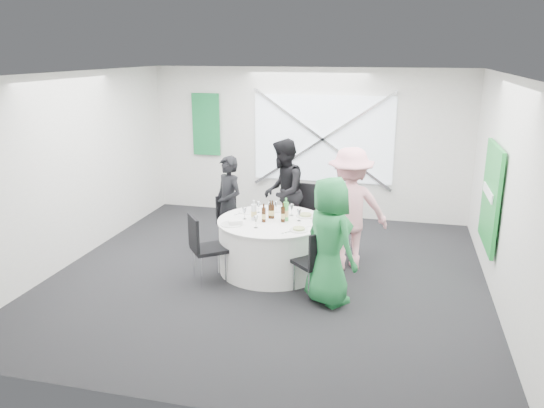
% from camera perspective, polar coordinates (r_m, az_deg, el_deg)
% --- Properties ---
extents(floor, '(6.00, 6.00, 0.00)m').
position_cam_1_polar(floor, '(7.65, -0.36, -7.62)').
color(floor, black).
rests_on(floor, ground).
extents(ceiling, '(6.00, 6.00, 0.00)m').
position_cam_1_polar(ceiling, '(7.00, -0.40, 13.83)').
color(ceiling, white).
rests_on(ceiling, wall_back).
extents(wall_back, '(6.00, 0.00, 6.00)m').
position_cam_1_polar(wall_back, '(10.08, 3.83, 6.52)').
color(wall_back, silver).
rests_on(wall_back, floor).
extents(wall_front, '(6.00, 0.00, 6.00)m').
position_cam_1_polar(wall_front, '(4.49, -9.85, -6.20)').
color(wall_front, silver).
rests_on(wall_front, floor).
extents(wall_left, '(0.00, 6.00, 6.00)m').
position_cam_1_polar(wall_left, '(8.43, -20.60, 3.60)').
color(wall_left, silver).
rests_on(wall_left, floor).
extents(wall_right, '(0.00, 6.00, 6.00)m').
position_cam_1_polar(wall_right, '(7.11, 23.78, 1.05)').
color(wall_right, silver).
rests_on(wall_right, floor).
extents(window_panel, '(2.60, 0.03, 1.60)m').
position_cam_1_polar(window_panel, '(9.97, 5.50, 6.96)').
color(window_panel, white).
rests_on(window_panel, wall_back).
extents(window_brace_a, '(2.63, 0.05, 1.84)m').
position_cam_1_polar(window_brace_a, '(9.94, 5.47, 6.93)').
color(window_brace_a, silver).
rests_on(window_brace_a, window_panel).
extents(window_brace_b, '(2.63, 0.05, 1.84)m').
position_cam_1_polar(window_brace_b, '(9.94, 5.47, 6.93)').
color(window_brace_b, silver).
rests_on(window_brace_b, window_panel).
extents(green_banner, '(0.55, 0.04, 1.20)m').
position_cam_1_polar(green_banner, '(10.51, -7.11, 8.49)').
color(green_banner, '#146433').
rests_on(green_banner, wall_back).
extents(green_sign, '(0.05, 1.20, 1.40)m').
position_cam_1_polar(green_sign, '(7.72, 22.47, 0.78)').
color(green_sign, '#198E32').
rests_on(green_sign, wall_right).
extents(banquet_table, '(1.56, 1.56, 0.76)m').
position_cam_1_polar(banquet_table, '(7.69, 0.00, -4.44)').
color(banquet_table, white).
rests_on(banquet_table, floor).
extents(chair_back, '(0.51, 0.52, 0.99)m').
position_cam_1_polar(chair_back, '(8.72, 3.10, -0.52)').
color(chair_back, black).
rests_on(chair_back, floor).
extents(chair_back_left, '(0.55, 0.55, 0.85)m').
position_cam_1_polar(chair_back_left, '(8.57, -4.57, -1.47)').
color(chair_back_left, black).
rests_on(chair_back_left, floor).
extents(chair_back_right, '(0.61, 0.61, 0.96)m').
position_cam_1_polar(chair_back_right, '(8.15, 7.36, -2.01)').
color(chair_back_right, black).
rests_on(chair_back_right, floor).
extents(chair_front_right, '(0.58, 0.58, 0.90)m').
position_cam_1_polar(chair_front_right, '(6.84, 4.75, -5.85)').
color(chair_front_right, black).
rests_on(chair_front_right, floor).
extents(chair_front_left, '(0.61, 0.61, 0.96)m').
position_cam_1_polar(chair_front_left, '(7.29, -7.48, -4.22)').
color(chair_front_left, black).
rests_on(chair_front_left, floor).
extents(person_man_back_left, '(0.67, 0.62, 1.53)m').
position_cam_1_polar(person_man_back_left, '(8.37, -4.69, 0.00)').
color(person_man_back_left, black).
rests_on(person_man_back_left, floor).
extents(person_man_back, '(0.53, 0.88, 1.74)m').
position_cam_1_polar(person_man_back, '(8.62, 1.20, 1.28)').
color(person_man_back, black).
rests_on(person_man_back, floor).
extents(person_woman_pink, '(1.27, 0.89, 1.79)m').
position_cam_1_polar(person_woman_pink, '(7.70, 8.34, -0.53)').
color(person_woman_pink, pink).
rests_on(person_woman_pink, floor).
extents(person_woman_green, '(0.94, 0.92, 1.63)m').
position_cam_1_polar(person_woman_green, '(6.61, 6.19, -4.01)').
color(person_woman_green, '#21793B').
rests_on(person_woman_green, floor).
extents(plate_back, '(0.29, 0.29, 0.01)m').
position_cam_1_polar(plate_back, '(8.03, 0.50, -0.61)').
color(plate_back, white).
rests_on(plate_back, banquet_table).
extents(plate_back_left, '(0.29, 0.29, 0.01)m').
position_cam_1_polar(plate_back_left, '(7.94, -2.60, -0.82)').
color(plate_back_left, white).
rests_on(plate_back_left, banquet_table).
extents(plate_back_right, '(0.27, 0.27, 0.04)m').
position_cam_1_polar(plate_back_right, '(7.74, 3.62, -1.23)').
color(plate_back_right, white).
rests_on(plate_back_right, banquet_table).
extents(plate_front_right, '(0.25, 0.25, 0.04)m').
position_cam_1_polar(plate_front_right, '(7.14, 2.92, -2.75)').
color(plate_front_right, white).
rests_on(plate_front_right, banquet_table).
extents(plate_front_left, '(0.30, 0.30, 0.01)m').
position_cam_1_polar(plate_front_left, '(7.38, -4.42, -2.19)').
color(plate_front_left, white).
rests_on(plate_front_left, banquet_table).
extents(napkin, '(0.23, 0.19, 0.05)m').
position_cam_1_polar(napkin, '(7.37, -3.97, -1.93)').
color(napkin, white).
rests_on(napkin, plate_front_left).
extents(beer_bottle_a, '(0.06, 0.06, 0.27)m').
position_cam_1_polar(beer_bottle_a, '(7.62, -0.18, -0.80)').
color(beer_bottle_a, '#371B0A').
rests_on(beer_bottle_a, banquet_table).
extents(beer_bottle_b, '(0.06, 0.06, 0.27)m').
position_cam_1_polar(beer_bottle_b, '(7.61, 0.03, -0.81)').
color(beer_bottle_b, '#371B0A').
rests_on(beer_bottle_b, banquet_table).
extents(beer_bottle_c, '(0.06, 0.06, 0.28)m').
position_cam_1_polar(beer_bottle_c, '(7.45, 1.18, -1.15)').
color(beer_bottle_c, '#371B0A').
rests_on(beer_bottle_c, banquet_table).
extents(beer_bottle_d, '(0.06, 0.06, 0.27)m').
position_cam_1_polar(beer_bottle_d, '(7.45, -0.89, -1.19)').
color(beer_bottle_d, '#371B0A').
rests_on(beer_bottle_d, banquet_table).
extents(green_water_bottle, '(0.08, 0.08, 0.33)m').
position_cam_1_polar(green_water_bottle, '(7.50, 1.51, -0.82)').
color(green_water_bottle, green).
rests_on(green_water_bottle, banquet_table).
extents(clear_water_bottle, '(0.08, 0.08, 0.29)m').
position_cam_1_polar(clear_water_bottle, '(7.54, -1.97, -0.89)').
color(clear_water_bottle, silver).
rests_on(clear_water_bottle, banquet_table).
extents(wine_glass_a, '(0.07, 0.07, 0.17)m').
position_cam_1_polar(wine_glass_a, '(7.88, -1.45, -0.04)').
color(wine_glass_a, white).
rests_on(wine_glass_a, banquet_table).
extents(wine_glass_b, '(0.07, 0.07, 0.17)m').
position_cam_1_polar(wine_glass_b, '(7.50, 2.94, -0.91)').
color(wine_glass_b, white).
rests_on(wine_glass_b, banquet_table).
extents(wine_glass_c, '(0.07, 0.07, 0.17)m').
position_cam_1_polar(wine_glass_c, '(7.59, -2.98, -0.72)').
color(wine_glass_c, white).
rests_on(wine_glass_c, banquet_table).
extents(wine_glass_d, '(0.07, 0.07, 0.17)m').
position_cam_1_polar(wine_glass_d, '(7.89, 0.44, -0.03)').
color(wine_glass_d, white).
rests_on(wine_glass_d, banquet_table).
extents(wine_glass_e, '(0.07, 0.07, 0.17)m').
position_cam_1_polar(wine_glass_e, '(7.75, 2.12, -0.34)').
color(wine_glass_e, white).
rests_on(wine_glass_e, banquet_table).
extents(wine_glass_f, '(0.07, 0.07, 0.17)m').
position_cam_1_polar(wine_glass_f, '(7.20, -1.75, -1.63)').
color(wine_glass_f, white).
rests_on(wine_glass_f, banquet_table).
extents(wine_glass_g, '(0.07, 0.07, 0.17)m').
position_cam_1_polar(wine_glass_g, '(7.84, -0.20, -0.12)').
color(wine_glass_g, white).
rests_on(wine_glass_g, banquet_table).
extents(fork_a, '(0.09, 0.14, 0.01)m').
position_cam_1_polar(fork_a, '(7.58, 4.36, -1.72)').
color(fork_a, silver).
rests_on(fork_a, banquet_table).
extents(knife_a, '(0.08, 0.14, 0.01)m').
position_cam_1_polar(knife_a, '(7.86, 3.57, -1.04)').
color(knife_a, silver).
rests_on(knife_a, banquet_table).
extents(fork_b, '(0.11, 0.12, 0.01)m').
position_cam_1_polar(fork_b, '(7.04, 1.48, -3.09)').
color(fork_b, silver).
rests_on(fork_b, banquet_table).
extents(knife_b, '(0.10, 0.13, 0.01)m').
position_cam_1_polar(knife_b, '(7.28, 3.79, -2.49)').
color(knife_b, silver).
rests_on(knife_b, banquet_table).
extents(fork_c, '(0.09, 0.13, 0.01)m').
position_cam_1_polar(fork_c, '(8.06, -1.79, -0.59)').
color(fork_c, silver).
rests_on(fork_c, banquet_table).
extents(knife_c, '(0.10, 0.13, 0.01)m').
position_cam_1_polar(knife_c, '(7.85, -3.64, -1.07)').
color(knife_c, silver).
rests_on(knife_c, banquet_table).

